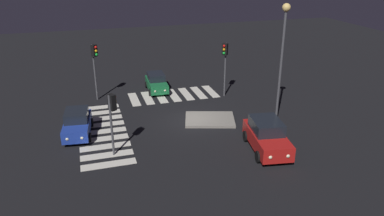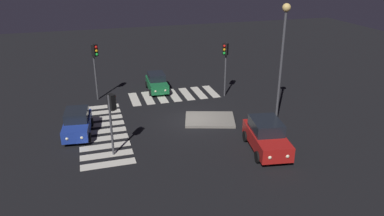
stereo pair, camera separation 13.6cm
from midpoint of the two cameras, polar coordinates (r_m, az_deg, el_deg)
ground_plane at (r=27.48m, az=-0.14°, el=-1.93°), size 80.00×80.00×0.00m
traffic_island at (r=27.45m, az=2.62°, el=-1.77°), size 4.23×3.64×0.18m
car_blue at (r=26.23m, az=-17.41°, el=-2.27°), size 2.15×4.01×1.69m
car_red at (r=23.49m, az=11.27°, el=-4.24°), size 2.62×4.66×1.95m
car_green at (r=33.46m, az=-5.62°, el=3.93°), size 1.84×3.72×1.60m
traffic_light_south at (r=31.27m, az=4.96°, el=7.87°), size 0.54×0.54×4.66m
traffic_light_east at (r=31.35m, az=-14.89°, el=7.35°), size 0.54×0.54×4.73m
traffic_light_north at (r=22.22m, az=-12.37°, el=-0.26°), size 0.53×0.54×3.89m
street_lamp at (r=26.07m, az=13.66°, el=9.34°), size 0.56×0.56×8.49m
crosswalk_near at (r=32.47m, az=-2.98°, el=1.97°), size 7.60×3.20×0.02m
crosswalk_side at (r=26.53m, az=-13.72°, el=-3.53°), size 3.20×9.90×0.02m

